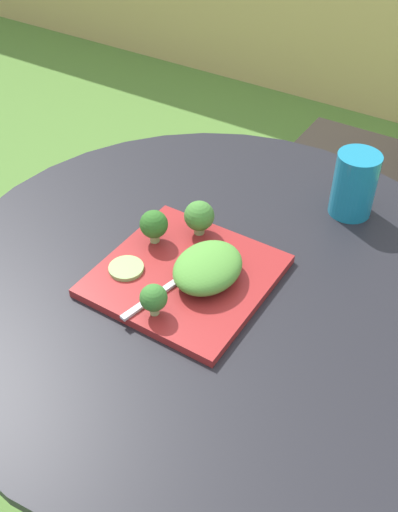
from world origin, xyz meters
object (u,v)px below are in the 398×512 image
object	(u,v)px
patio_chair	(398,155)
fork	(170,286)
salad_plate	(185,276)
drinking_glass	(354,187)

from	to	relation	value
patio_chair	fork	world-z (taller)	patio_chair
patio_chair	salad_plate	world-z (taller)	patio_chair
salad_plate	fork	distance (m)	0.04
salad_plate	drinking_glass	size ratio (longest dim) A/B	2.17
salad_plate	drinking_glass	bearing A→B (deg)	63.61
patio_chair	salad_plate	size ratio (longest dim) A/B	3.58
patio_chair	drinking_glass	world-z (taller)	patio_chair
patio_chair	salad_plate	xyz separation A→B (m)	(-0.10, -0.87, 0.20)
drinking_glass	fork	world-z (taller)	drinking_glass
salad_plate	drinking_glass	xyz separation A→B (m)	(0.15, 0.30, 0.04)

